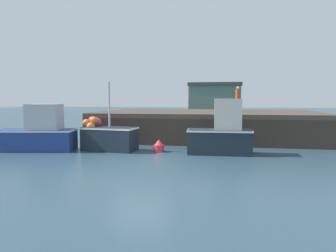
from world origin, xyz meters
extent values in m
cube|color=#2D4756|center=(0.00, 0.00, -0.05)|extent=(120.00, 160.00, 0.10)
cube|color=#473D33|center=(2.53, 8.32, 1.64)|extent=(14.14, 8.14, 0.25)
cube|color=#312A23|center=(2.53, 4.37, 0.76)|extent=(14.14, 0.24, 1.51)
cylinder|color=#312A23|center=(-4.14, 4.49, 0.76)|extent=(0.38, 0.38, 1.51)
cylinder|color=#312A23|center=(2.53, 4.49, 0.76)|extent=(0.38, 0.38, 1.51)
cylinder|color=#312A23|center=(9.20, 4.49, 0.76)|extent=(0.38, 0.38, 1.51)
cylinder|color=#312A23|center=(-1.71, 12.15, 0.76)|extent=(0.38, 0.38, 1.51)
cylinder|color=#312A23|center=(6.77, 12.15, 0.76)|extent=(0.38, 0.38, 1.51)
cylinder|color=#312A23|center=(-0.80, 4.49, 0.76)|extent=(6.70, 0.19, 1.40)
cube|color=navy|center=(-5.86, 1.61, 0.54)|extent=(4.01, 2.04, 1.07)
cube|color=silver|center=(-5.86, 1.61, 1.02)|extent=(4.09, 2.08, 0.08)
cube|color=#B2B7BC|center=(-5.39, 1.69, 1.71)|extent=(1.74, 1.42, 1.28)
cube|color=#19232D|center=(-2.15, 2.19, 0.59)|extent=(2.79, 1.55, 1.18)
cube|color=silver|center=(-2.15, 2.19, 1.13)|extent=(2.84, 1.58, 0.08)
cylinder|color=#B7B7BC|center=(-2.15, 2.19, 2.32)|extent=(0.10, 0.10, 2.28)
sphere|color=orange|center=(-3.54, 2.55, 1.37)|extent=(0.39, 0.39, 0.39)
sphere|color=#DB3866|center=(-3.24, 2.56, 1.51)|extent=(0.37, 0.37, 0.37)
sphere|color=orange|center=(-3.17, 2.26, 1.20)|extent=(0.43, 0.43, 0.43)
sphere|color=#DB3866|center=(-3.12, 2.88, 1.36)|extent=(0.51, 0.51, 0.51)
sphere|color=orange|center=(-3.04, 2.37, 1.51)|extent=(0.39, 0.39, 0.39)
sphere|color=#DB3866|center=(-3.20, 2.59, 1.41)|extent=(0.41, 0.41, 0.41)
cube|color=#19232D|center=(3.32, 2.13, 0.58)|extent=(2.99, 1.33, 1.16)
cube|color=silver|center=(3.32, 2.13, 1.11)|extent=(3.05, 1.36, 0.08)
cube|color=beige|center=(3.69, 2.14, 1.89)|extent=(1.26, 0.97, 1.46)
cylinder|color=#2D3342|center=(4.51, 8.92, 2.17)|extent=(0.29, 0.29, 0.81)
cylinder|color=#994C1E|center=(4.51, 8.92, 2.90)|extent=(0.34, 0.34, 0.66)
sphere|color=tan|center=(4.51, 8.92, 3.34)|extent=(0.22, 0.22, 0.22)
cube|color=#4C6656|center=(2.48, 36.15, 2.25)|extent=(7.58, 6.05, 4.50)
cube|color=#2D3D34|center=(2.48, 36.15, 4.75)|extent=(7.89, 6.29, 0.50)
cylinder|color=red|center=(0.38, 2.22, 0.17)|extent=(0.53, 0.53, 0.35)
cone|color=red|center=(0.38, 2.22, 0.48)|extent=(0.42, 0.42, 0.26)
camera|label=1|loc=(3.34, -12.67, 2.63)|focal=33.21mm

